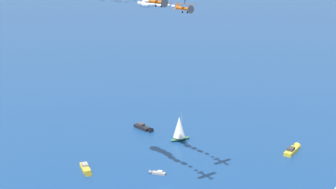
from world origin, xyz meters
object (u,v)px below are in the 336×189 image
(motorboat_ahead, at_px, (144,128))
(biplane_wingman, at_px, (158,2))
(sailboat_trailing, at_px, (179,128))
(motorboat_offshore, at_px, (157,173))
(motorboat_outer_ring_a, at_px, (86,169))
(biplane_lead, at_px, (184,8))
(motorboat_outer_ring_b, at_px, (293,150))
(wingwalker_lead, at_px, (185,0))

(motorboat_ahead, height_order, biplane_wingman, biplane_wingman)
(sailboat_trailing, distance_m, biplane_wingman, 75.14)
(motorboat_offshore, bearing_deg, motorboat_outer_ring_a, -42.42)
(sailboat_trailing, relative_size, biplane_lead, 1.53)
(sailboat_trailing, height_order, motorboat_ahead, sailboat_trailing)
(motorboat_offshore, bearing_deg, biplane_lead, 97.15)
(sailboat_trailing, relative_size, biplane_wingman, 1.53)
(motorboat_outer_ring_b, relative_size, wingwalker_lead, 7.26)
(motorboat_offshore, height_order, biplane_lead, biplane_lead)
(motorboat_ahead, relative_size, motorboat_outer_ring_a, 1.08)
(motorboat_outer_ring_b, distance_m, biplane_lead, 74.95)
(motorboat_outer_ring_b, xyz_separation_m, wingwalker_lead, (50.13, -3.65, 57.55))
(motorboat_ahead, xyz_separation_m, motorboat_outer_ring_a, (39.16, 21.58, -0.07))
(motorboat_offshore, xyz_separation_m, motorboat_outer_ring_a, (17.92, -16.38, 0.30))
(wingwalker_lead, bearing_deg, sailboat_trailing, -126.94)
(motorboat_outer_ring_b, bearing_deg, wingwalker_lead, -4.17)
(motorboat_ahead, bearing_deg, biplane_lead, 68.46)
(motorboat_outer_ring_a, height_order, motorboat_outer_ring_b, motorboat_outer_ring_b)
(biplane_lead, relative_size, wingwalker_lead, 4.80)
(motorboat_ahead, distance_m, motorboat_outer_ring_a, 44.71)
(motorboat_outer_ring_b, distance_m, biplane_wingman, 86.35)
(motorboat_offshore, height_order, motorboat_outer_ring_b, motorboat_outer_ring_b)
(motorboat_ahead, bearing_deg, wingwalker_lead, 68.68)
(biplane_lead, distance_m, wingwalker_lead, 2.15)
(biplane_wingman, bearing_deg, motorboat_outer_ring_b, -178.52)
(biplane_lead, xyz_separation_m, wingwalker_lead, (-0.22, 0.02, 2.14))
(motorboat_ahead, height_order, wingwalker_lead, wingwalker_lead)
(biplane_lead, distance_m, biplane_wingman, 14.61)
(biplane_wingman, bearing_deg, wingwalker_lead, -158.60)
(motorboat_outer_ring_a, height_order, wingwalker_lead, wingwalker_lead)
(motorboat_offshore, height_order, motorboat_outer_ring_a, motorboat_outer_ring_a)
(sailboat_trailing, bearing_deg, motorboat_outer_ring_b, 127.10)
(motorboat_ahead, height_order, motorboat_outer_ring_a, motorboat_ahead)
(biplane_lead, relative_size, biplane_wingman, 1.00)
(motorboat_outer_ring_b, relative_size, biplane_wingman, 1.51)
(biplane_lead, height_order, wingwalker_lead, wingwalker_lead)
(sailboat_trailing, bearing_deg, biplane_wingman, 44.67)
(wingwalker_lead, bearing_deg, biplane_wingman, 21.40)
(motorboat_outer_ring_b, bearing_deg, motorboat_ahead, -60.29)
(sailboat_trailing, distance_m, motorboat_outer_ring_a, 43.58)
(sailboat_trailing, height_order, motorboat_outer_ring_b, sailboat_trailing)
(motorboat_ahead, height_order, motorboat_outer_ring_b, motorboat_outer_ring_b)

